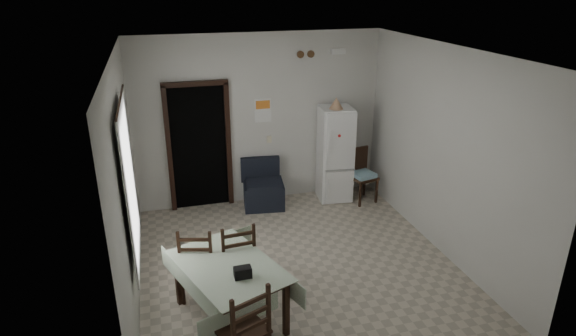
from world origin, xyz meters
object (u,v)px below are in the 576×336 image
(dining_chair_far_left, at_px, (199,261))
(dining_chair_far_right, at_px, (236,256))
(dining_chair_near_head, at_px, (241,328))
(fridge, at_px, (335,154))
(dining_table, at_px, (230,292))
(navy_seat, at_px, (263,184))
(corner_chair, at_px, (363,176))

(dining_chair_far_left, distance_m, dining_chair_far_right, 0.45)
(dining_chair_far_right, height_order, dining_chair_near_head, dining_chair_near_head)
(fridge, height_order, dining_table, fridge)
(fridge, distance_m, dining_chair_near_head, 4.32)
(navy_seat, distance_m, dining_chair_far_left, 2.61)
(navy_seat, distance_m, dining_table, 2.98)
(fridge, relative_size, corner_chair, 1.75)
(dining_chair_far_right, bearing_deg, fridge, -137.52)
(dining_table, height_order, dining_chair_near_head, dining_chair_near_head)
(corner_chair, bearing_deg, navy_seat, 157.62)
(corner_chair, bearing_deg, dining_table, -150.91)
(dining_chair_far_left, bearing_deg, dining_chair_near_head, 116.06)
(fridge, relative_size, dining_chair_far_left, 1.67)
(fridge, distance_m, corner_chair, 0.63)
(corner_chair, height_order, dining_chair_far_right, dining_chair_far_right)
(dining_chair_far_right, bearing_deg, corner_chair, -146.44)
(fridge, relative_size, dining_chair_near_head, 1.57)
(dining_chair_near_head, bearing_deg, dining_table, -112.68)
(dining_chair_far_right, xyz_separation_m, dining_chair_near_head, (-0.18, -1.32, 0.02))
(dining_chair_near_head, bearing_deg, fridge, -144.49)
(fridge, bearing_deg, dining_chair_far_right, -127.17)
(fridge, xyz_separation_m, dining_table, (-2.32, -2.79, -0.47))
(dining_table, height_order, dining_chair_far_left, dining_chair_far_left)
(navy_seat, height_order, dining_table, navy_seat)
(fridge, bearing_deg, navy_seat, -173.91)
(fridge, xyz_separation_m, dining_chair_far_left, (-2.60, -2.25, -0.34))
(navy_seat, bearing_deg, dining_chair_far_right, -102.90)
(dining_chair_far_left, height_order, dining_chair_far_right, dining_chair_far_right)
(dining_chair_far_left, bearing_deg, fridge, -124.03)
(dining_chair_near_head, bearing_deg, navy_seat, -127.88)
(dining_chair_far_right, bearing_deg, dining_chair_near_head, 78.00)
(dining_chair_near_head, bearing_deg, dining_chair_far_right, -119.36)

